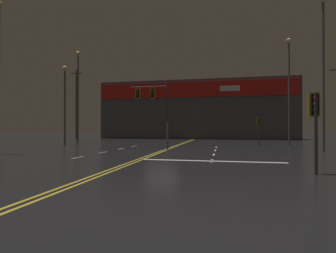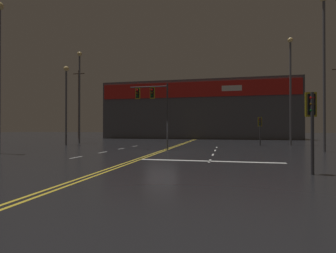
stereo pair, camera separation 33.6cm
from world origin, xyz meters
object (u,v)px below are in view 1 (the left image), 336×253
at_px(traffic_signal_corner_southeast, 315,114).
at_px(streetlight_far_right, 323,55).
at_px(streetlight_near_left, 289,79).
at_px(streetlight_near_right, 78,86).
at_px(traffic_signal_median, 152,100).
at_px(streetlight_far_median, 65,94).
at_px(traffic_signal_corner_northeast, 259,125).

height_order(traffic_signal_corner_southeast, streetlight_far_right, streetlight_far_right).
height_order(streetlight_near_left, streetlight_near_right, streetlight_near_left).
bearing_deg(traffic_signal_median, traffic_signal_corner_southeast, -47.32).
height_order(traffic_signal_median, streetlight_far_median, streetlight_far_median).
height_order(traffic_signal_corner_northeast, streetlight_near_left, streetlight_near_left).
xyz_separation_m(traffic_signal_median, streetlight_far_right, (13.76, 0.78, 3.28)).
height_order(traffic_signal_corner_northeast, streetlight_near_right, streetlight_near_right).
xyz_separation_m(streetlight_near_left, streetlight_far_median, (-24.06, -5.03, -1.66)).
relative_size(traffic_signal_corner_southeast, streetlight_near_right, 0.29).
distance_m(traffic_signal_median, traffic_signal_corner_southeast, 14.28).
height_order(traffic_signal_corner_northeast, streetlight_far_right, streetlight_far_right).
bearing_deg(streetlight_far_right, streetlight_near_right, 165.64).
height_order(streetlight_near_left, streetlight_far_right, streetlight_far_right).
relative_size(traffic_signal_corner_northeast, streetlight_far_right, 0.25).
xyz_separation_m(traffic_signal_median, streetlight_near_left, (13.11, 8.85, 2.96)).
xyz_separation_m(traffic_signal_corner_southeast, streetlight_near_left, (3.51, 19.25, 4.87)).
relative_size(traffic_signal_median, streetlight_far_median, 0.66).
distance_m(streetlight_near_right, streetlight_far_median, 3.72).
height_order(traffic_signal_median, streetlight_far_right, streetlight_far_right).
bearing_deg(streetlight_near_right, traffic_signal_corner_southeast, -40.02).
height_order(traffic_signal_median, streetlight_near_left, streetlight_near_left).
height_order(traffic_signal_corner_northeast, streetlight_far_median, streetlight_far_median).
xyz_separation_m(traffic_signal_corner_northeast, streetlight_near_right, (-21.21, -0.55, 4.82)).
relative_size(streetlight_near_left, streetlight_far_median, 1.35).
xyz_separation_m(traffic_signal_corner_southeast, streetlight_far_median, (-20.54, 14.22, 3.21)).
bearing_deg(traffic_signal_corner_southeast, traffic_signal_median, 132.68).
height_order(streetlight_near_right, streetlight_far_right, streetlight_far_right).
xyz_separation_m(traffic_signal_corner_northeast, traffic_signal_corner_southeast, (-0.22, -18.17, 0.18)).
bearing_deg(traffic_signal_median, streetlight_near_right, 147.64).
height_order(traffic_signal_median, traffic_signal_corner_southeast, traffic_signal_median).
distance_m(streetlight_near_left, streetlight_far_median, 24.63).
relative_size(streetlight_near_right, streetlight_far_median, 1.30).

